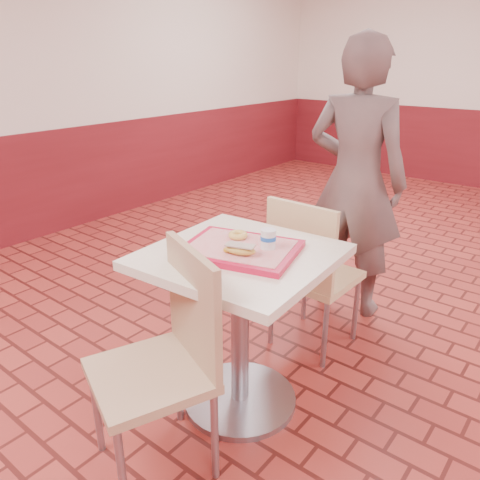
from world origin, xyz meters
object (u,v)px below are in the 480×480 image
Objects in this scene: chair_main_front at (168,352)px; ring_donut at (238,235)px; customer at (355,181)px; main_table at (240,305)px; long_john_donut at (239,250)px; serving_tray at (240,249)px; chair_main_back at (310,269)px; paper_cup at (268,239)px.

ring_donut is (-0.06, 0.53, 0.34)m from chair_main_front.
customer is 19.78× the size of ring_donut.
ring_donut reaches higher than main_table.
customer is at bearing 94.40° from long_john_donut.
serving_tray is (0.01, 0.46, 0.31)m from chair_main_front.
chair_main_front is 1.75m from customer.
chair_main_back is 6.09× the size of long_john_donut.
customer is at bearing 92.16° from main_table.
ring_donut is (-0.02, -1.19, -0.02)m from customer.
paper_cup is at bearing 28.70° from main_table.
serving_tray is (0.00, 0.00, 0.29)m from main_table.
chair_main_front is 0.63m from ring_donut.
ring_donut is (-0.07, 0.07, 0.32)m from main_table.
chair_main_back is at bearing 93.97° from long_john_donut.
ring_donut is at bearing 83.64° from chair_main_back.
long_john_donut is (0.06, -0.07, 0.32)m from main_table.
chair_main_back is at bearing 89.47° from main_table.
main_table is at bearing 127.10° from long_john_donut.
serving_tray is at bearing 86.45° from customer.
chair_main_front is 0.54× the size of customer.
customer is 3.61× the size of serving_tray.
paper_cup is at bearing 101.75° from chair_main_back.
chair_main_back is at bearing 100.39° from paper_cup.
customer is 11.70× the size of long_john_donut.
main_table is 5.42× the size of long_john_donut.
chair_main_back is 0.71m from serving_tray.
paper_cup reaches higher than chair_main_back.
chair_main_front is at bearing 90.37° from chair_main_back.
main_table is 0.37m from paper_cup.
customer reaches higher than main_table.
chair_main_back reaches higher than serving_tray.
chair_main_front is at bearing -91.64° from main_table.
chair_main_back is at bearing 89.47° from serving_tray.
serving_tray is 0.10m from long_john_donut.
chair_main_front is 6.31× the size of long_john_donut.
chair_main_back reaches higher than ring_donut.
ring_donut is at bearing 130.78° from long_john_donut.
paper_cup is at bearing -3.70° from ring_donut.
chair_main_front is at bearing -83.80° from ring_donut.
chair_main_front is at bearing -103.53° from paper_cup.
serving_tray is at bearing 90.83° from chair_main_back.
chair_main_back is 10.30× the size of ring_donut.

